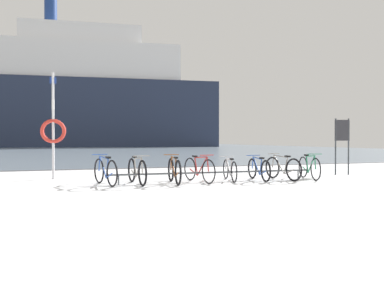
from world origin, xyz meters
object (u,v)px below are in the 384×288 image
at_px(bicycle_0, 105,171).
at_px(bicycle_3, 199,169).
at_px(bicycle_4, 230,170).
at_px(bicycle_5, 259,169).
at_px(bicycle_7, 309,167).
at_px(bicycle_1, 137,171).
at_px(info_sign, 342,136).
at_px(bicycle_2, 174,171).
at_px(rescue_post, 53,129).
at_px(ferry_ship, 88,98).
at_px(bicycle_6, 283,168).

height_order(bicycle_0, bicycle_3, bicycle_0).
distance_m(bicycle_4, bicycle_5, 0.92).
bearing_deg(bicycle_7, bicycle_1, 177.09).
relative_size(bicycle_0, info_sign, 0.80).
bearing_deg(bicycle_2, rescue_post, 146.16).
bearing_deg(ferry_ship, bicycle_7, -84.38).
xyz_separation_m(bicycle_3, bicycle_6, (2.71, -0.19, -0.01)).
height_order(bicycle_3, bicycle_7, bicycle_7).
bearing_deg(bicycle_3, ferry_ship, 92.27).
distance_m(bicycle_0, bicycle_4, 3.72).
xyz_separation_m(bicycle_1, bicycle_3, (1.85, 0.00, 0.00)).
distance_m(bicycle_3, bicycle_5, 1.92).
bearing_deg(bicycle_6, bicycle_0, 177.16).
distance_m(bicycle_7, ferry_ship, 62.30).
bearing_deg(bicycle_4, bicycle_7, -7.02).
height_order(bicycle_5, info_sign, info_sign).
relative_size(bicycle_6, info_sign, 0.84).
relative_size(bicycle_5, rescue_post, 0.49).
relative_size(bicycle_4, bicycle_7, 0.99).
relative_size(bicycle_0, bicycle_1, 0.91).
distance_m(bicycle_0, rescue_post, 2.85).
height_order(bicycle_7, info_sign, info_sign).
height_order(bicycle_2, rescue_post, rescue_post).
height_order(bicycle_4, bicycle_5, bicycle_5).
bearing_deg(bicycle_0, bicycle_3, -1.62).
bearing_deg(bicycle_3, bicycle_7, -4.44).
xyz_separation_m(info_sign, rescue_post, (-9.84, 1.56, 0.24)).
xyz_separation_m(bicycle_3, rescue_post, (-4.22, 2.15, 1.24)).
xyz_separation_m(bicycle_3, bicycle_5, (1.92, -0.11, -0.03)).
xyz_separation_m(bicycle_4, info_sign, (4.61, 0.55, 1.04)).
bearing_deg(info_sign, bicycle_2, -173.45).
bearing_deg(bicycle_1, bicycle_4, 0.88).
distance_m(bicycle_6, ferry_ship, 62.13).
height_order(bicycle_6, info_sign, info_sign).
bearing_deg(bicycle_2, ferry_ship, 91.52).
xyz_separation_m(rescue_post, ferry_ship, (1.80, 58.91, 7.80)).
xyz_separation_m(bicycle_2, ferry_ship, (-1.62, 61.20, 9.04)).
relative_size(bicycle_1, bicycle_4, 1.09).
height_order(bicycle_6, rescue_post, rescue_post).
xyz_separation_m(bicycle_4, bicycle_6, (1.70, -0.23, 0.03)).
relative_size(bicycle_3, ferry_ship, 0.04).
distance_m(bicycle_4, bicycle_6, 1.72).
height_order(bicycle_2, info_sign, info_sign).
xyz_separation_m(bicycle_6, bicycle_7, (0.91, -0.09, 0.01)).
distance_m(bicycle_3, bicycle_4, 1.01).
bearing_deg(bicycle_6, bicycle_4, 172.23).
distance_m(bicycle_5, rescue_post, 6.66).
distance_m(bicycle_3, bicycle_7, 3.63).
bearing_deg(rescue_post, bicycle_3, -27.03).
bearing_deg(bicycle_1, ferry_ship, 90.53).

